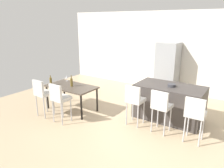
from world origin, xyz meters
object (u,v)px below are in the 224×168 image
at_px(dining_chair_far, 59,97).
at_px(wine_bottle_end, 72,82).
at_px(kitchen_island, 169,102).
at_px(bar_chair_left, 135,99).
at_px(refrigerator, 167,69).
at_px(bar_chair_right, 195,113).
at_px(dining_chair_near, 42,92).
at_px(dining_table, 71,88).
at_px(bar_chair_middle, 161,105).
at_px(wine_glass_left, 66,77).
at_px(fruit_bowl, 172,85).
at_px(wine_bottle_middle, 51,81).

relative_size(dining_chair_far, wine_bottle_end, 3.22).
distance_m(kitchen_island, bar_chair_left, 1.06).
bearing_deg(kitchen_island, bar_chair_left, -124.47).
distance_m(kitchen_island, refrigerator, 2.17).
height_order(bar_chair_right, dining_chair_near, same).
bearing_deg(dining_table, wine_bottle_end, -16.39).
xyz_separation_m(dining_chair_near, dining_chair_far, (0.66, -0.00, 0.00)).
bearing_deg(kitchen_island, dining_chair_far, -141.00).
xyz_separation_m(bar_chair_right, dining_table, (-3.41, -0.19, -0.03)).
relative_size(dining_table, refrigerator, 0.80).
distance_m(bar_chair_left, dining_chair_near, 2.49).
height_order(bar_chair_middle, dining_chair_far, same).
distance_m(dining_table, dining_chair_near, 0.83).
bearing_deg(bar_chair_left, dining_chair_near, -157.62).
bearing_deg(wine_glass_left, dining_table, -31.61).
xyz_separation_m(bar_chair_right, dining_chair_near, (-3.74, -0.95, 0.00)).
bearing_deg(dining_table, dining_chair_far, -66.42).
height_order(bar_chair_middle, dining_chair_near, same).
distance_m(bar_chair_middle, fruit_bowl, 0.84).
bearing_deg(bar_chair_middle, kitchen_island, 96.75).
relative_size(dining_chair_far, wine_glass_left, 6.03).
bearing_deg(wine_glass_left, refrigerator, 50.36).
bearing_deg(dining_chair_far, wine_glass_left, 127.76).
distance_m(dining_table, wine_glass_left, 0.61).
xyz_separation_m(bar_chair_left, dining_chair_near, (-2.30, -0.95, 0.00)).
height_order(bar_chair_middle, refrigerator, refrigerator).
relative_size(bar_chair_left, dining_chair_far, 1.00).
height_order(wine_glass_left, refrigerator, refrigerator).
height_order(dining_chair_near, wine_glass_left, dining_chair_near).
relative_size(kitchen_island, refrigerator, 0.94).
height_order(kitchen_island, dining_chair_far, dining_chair_far).
bearing_deg(fruit_bowl, wine_bottle_end, -158.79).
height_order(wine_bottle_end, wine_bottle_middle, wine_bottle_end).
xyz_separation_m(dining_table, wine_bottle_end, (0.03, -0.01, 0.19)).
bearing_deg(fruit_bowl, kitchen_island, 133.07).
height_order(bar_chair_middle, wine_bottle_middle, bar_chair_middle).
relative_size(dining_table, wine_glass_left, 8.47).
xyz_separation_m(bar_chair_right, wine_bottle_middle, (-3.97, -0.45, 0.16)).
height_order(kitchen_island, dining_chair_near, dining_chair_near).
bearing_deg(fruit_bowl, bar_chair_right, -44.90).
height_order(dining_chair_near, dining_chair_far, same).
xyz_separation_m(bar_chair_middle, dining_chair_near, (-2.99, -0.95, 0.00)).
distance_m(dining_chair_far, wine_bottle_middle, 1.03).
relative_size(bar_chair_right, dining_table, 0.71).
distance_m(bar_chair_right, refrigerator, 3.28).
bearing_deg(bar_chair_left, bar_chair_middle, 0.01).
bearing_deg(dining_chair_near, bar_chair_left, 22.38).
bearing_deg(dining_table, bar_chair_middle, 4.09).
height_order(bar_chair_left, bar_chair_right, same).
distance_m(bar_chair_middle, wine_glass_left, 3.15).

